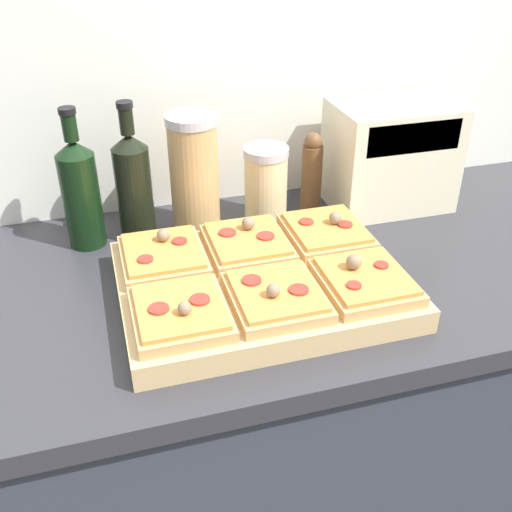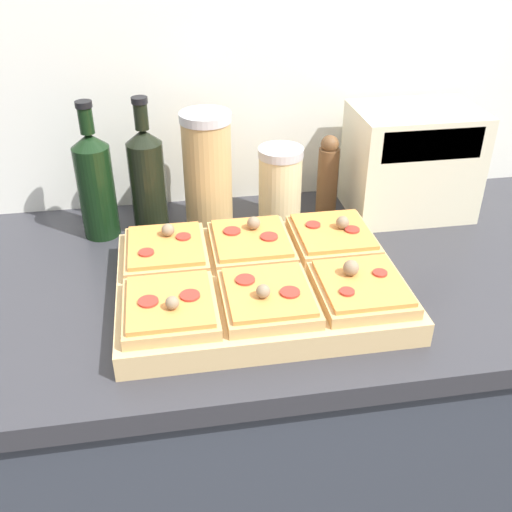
{
  "view_description": "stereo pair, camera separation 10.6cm",
  "coord_description": "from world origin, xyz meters",
  "px_view_note": "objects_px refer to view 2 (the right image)",
  "views": [
    {
      "loc": [
        -0.32,
        -0.6,
        1.56
      ],
      "look_at": [
        -0.07,
        0.27,
        1.0
      ],
      "focal_mm": 42.0,
      "sensor_mm": 36.0,
      "label": 1
    },
    {
      "loc": [
        -0.22,
        -0.62,
        1.56
      ],
      "look_at": [
        -0.07,
        0.27,
        1.0
      ],
      "focal_mm": 42.0,
      "sensor_mm": 36.0,
      "label": 2
    }
  ],
  "objects_px": {
    "cutting_board": "(259,285)",
    "grain_jar_short": "(280,185)",
    "wine_bottle": "(147,179)",
    "grain_jar_tall": "(208,172)",
    "pepper_mill": "(328,178)",
    "toaster_oven": "(411,162)",
    "olive_oil_bottle": "(96,183)"
  },
  "relations": [
    {
      "from": "cutting_board",
      "to": "grain_jar_short",
      "type": "relative_size",
      "value": 2.96
    },
    {
      "from": "olive_oil_bottle",
      "to": "wine_bottle",
      "type": "bearing_deg",
      "value": 0.0
    },
    {
      "from": "olive_oil_bottle",
      "to": "grain_jar_tall",
      "type": "distance_m",
      "value": 0.23
    },
    {
      "from": "grain_jar_tall",
      "to": "pepper_mill",
      "type": "xyz_separation_m",
      "value": [
        0.26,
        0.0,
        -0.03
      ]
    },
    {
      "from": "wine_bottle",
      "to": "grain_jar_tall",
      "type": "height_order",
      "value": "wine_bottle"
    },
    {
      "from": "cutting_board",
      "to": "toaster_oven",
      "type": "xyz_separation_m",
      "value": [
        0.38,
        0.27,
        0.1
      ]
    },
    {
      "from": "wine_bottle",
      "to": "grain_jar_tall",
      "type": "xyz_separation_m",
      "value": [
        0.12,
        -0.0,
        0.01
      ]
    },
    {
      "from": "wine_bottle",
      "to": "pepper_mill",
      "type": "bearing_deg",
      "value": -0.0
    },
    {
      "from": "olive_oil_bottle",
      "to": "grain_jar_tall",
      "type": "bearing_deg",
      "value": 0.0
    },
    {
      "from": "grain_jar_short",
      "to": "toaster_oven",
      "type": "bearing_deg",
      "value": -0.17
    },
    {
      "from": "toaster_oven",
      "to": "grain_jar_tall",
      "type": "bearing_deg",
      "value": 179.89
    },
    {
      "from": "cutting_board",
      "to": "wine_bottle",
      "type": "xyz_separation_m",
      "value": [
        -0.18,
        0.28,
        0.1
      ]
    },
    {
      "from": "cutting_board",
      "to": "grain_jar_short",
      "type": "xyz_separation_m",
      "value": [
        0.09,
        0.28,
        0.06
      ]
    },
    {
      "from": "pepper_mill",
      "to": "toaster_oven",
      "type": "xyz_separation_m",
      "value": [
        0.19,
        -0.0,
        0.03
      ]
    },
    {
      "from": "grain_jar_short",
      "to": "toaster_oven",
      "type": "relative_size",
      "value": 0.58
    },
    {
      "from": "cutting_board",
      "to": "olive_oil_bottle",
      "type": "relative_size",
      "value": 1.73
    },
    {
      "from": "cutting_board",
      "to": "wine_bottle",
      "type": "distance_m",
      "value": 0.34
    },
    {
      "from": "cutting_board",
      "to": "grain_jar_tall",
      "type": "xyz_separation_m",
      "value": [
        -0.06,
        0.28,
        0.1
      ]
    },
    {
      "from": "grain_jar_short",
      "to": "pepper_mill",
      "type": "relative_size",
      "value": 0.89
    },
    {
      "from": "olive_oil_bottle",
      "to": "wine_bottle",
      "type": "height_order",
      "value": "wine_bottle"
    },
    {
      "from": "olive_oil_bottle",
      "to": "grain_jar_short",
      "type": "height_order",
      "value": "olive_oil_bottle"
    },
    {
      "from": "wine_bottle",
      "to": "grain_jar_tall",
      "type": "relative_size",
      "value": 1.15
    },
    {
      "from": "cutting_board",
      "to": "pepper_mill",
      "type": "xyz_separation_m",
      "value": [
        0.2,
        0.28,
        0.07
      ]
    },
    {
      "from": "grain_jar_tall",
      "to": "toaster_oven",
      "type": "relative_size",
      "value": 0.87
    },
    {
      "from": "cutting_board",
      "to": "pepper_mill",
      "type": "relative_size",
      "value": 2.62
    },
    {
      "from": "cutting_board",
      "to": "wine_bottle",
      "type": "bearing_deg",
      "value": 123.68
    },
    {
      "from": "cutting_board",
      "to": "grain_jar_short",
      "type": "distance_m",
      "value": 0.3
    },
    {
      "from": "grain_jar_tall",
      "to": "wine_bottle",
      "type": "bearing_deg",
      "value": 180.0
    },
    {
      "from": "pepper_mill",
      "to": "grain_jar_tall",
      "type": "bearing_deg",
      "value": 180.0
    },
    {
      "from": "olive_oil_bottle",
      "to": "toaster_oven",
      "type": "relative_size",
      "value": 0.99
    },
    {
      "from": "grain_jar_tall",
      "to": "grain_jar_short",
      "type": "distance_m",
      "value": 0.16
    },
    {
      "from": "wine_bottle",
      "to": "toaster_oven",
      "type": "relative_size",
      "value": 1.0
    }
  ]
}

